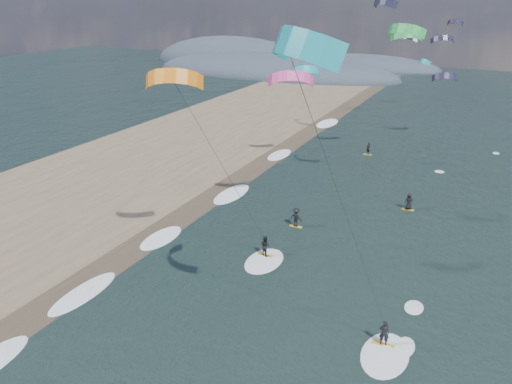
% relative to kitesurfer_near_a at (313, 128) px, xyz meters
% --- Properties ---
extents(sand_strip, '(26.00, 240.00, 0.00)m').
position_rel_kitesurfer_near_a_xyz_m(sand_strip, '(-29.23, 5.24, -13.62)').
color(sand_strip, brown).
rests_on(sand_strip, ground).
extents(wet_sand_strip, '(3.00, 240.00, 0.00)m').
position_rel_kitesurfer_near_a_xyz_m(wet_sand_strip, '(-17.23, 5.24, -13.62)').
color(wet_sand_strip, '#382D23').
rests_on(wet_sand_strip, ground).
extents(coastal_hills, '(80.00, 41.00, 15.00)m').
position_rel_kitesurfer_near_a_xyz_m(coastal_hills, '(-50.07, 103.10, -13.62)').
color(coastal_hills, '#3D4756').
rests_on(coastal_hills, ground).
extents(kitesurfer_near_a, '(7.66, 9.21, 18.08)m').
position_rel_kitesurfer_near_a_xyz_m(kitesurfer_near_a, '(0.00, 0.00, 0.00)').
color(kitesurfer_near_a, gold).
rests_on(kitesurfer_near_a, ground).
extents(kitesurfer_near_b, '(7.01, 8.76, 15.23)m').
position_rel_kitesurfer_near_a_xyz_m(kitesurfer_near_b, '(-9.78, 7.13, -3.83)').
color(kitesurfer_near_b, gold).
rests_on(kitesurfer_near_b, ground).
extents(far_kitesurfers, '(9.18, 23.73, 1.74)m').
position_rel_kitesurfer_near_a_xyz_m(far_kitesurfers, '(-4.88, 22.81, -12.78)').
color(far_kitesurfers, gold).
rests_on(far_kitesurfers, ground).
extents(bg_kite_field, '(15.87, 69.09, 12.18)m').
position_rel_kitesurfer_near_a_xyz_m(bg_kite_field, '(-5.24, 47.30, -0.56)').
color(bg_kite_field, black).
rests_on(bg_kite_field, ground).
extents(shoreline_surf, '(2.40, 79.40, 0.11)m').
position_rel_kitesurfer_near_a_xyz_m(shoreline_surf, '(-16.03, 9.99, -13.62)').
color(shoreline_surf, white).
rests_on(shoreline_surf, ground).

